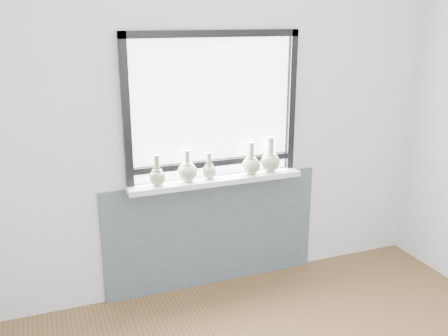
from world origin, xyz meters
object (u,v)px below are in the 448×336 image
object	(u,v)px
windowsill	(216,180)
vase_a	(157,176)
vase_d	(251,164)
vase_e	(270,160)
vase_c	(209,170)
vase_b	(187,171)

from	to	relation	value
windowsill	vase_a	xyz separation A→B (m)	(-0.44, -0.01, 0.09)
windowsill	vase_a	world-z (taller)	vase_a
vase_d	vase_e	size ratio (longest dim) A/B	0.92
vase_d	vase_e	distance (m)	0.17
vase_e	windowsill	bearing A→B (deg)	-179.80
windowsill	vase_c	world-z (taller)	vase_c
vase_b	vase_d	world-z (taller)	vase_d
windowsill	vase_e	bearing A→B (deg)	0.20
vase_a	vase_d	size ratio (longest dim) A/B	0.90
windowsill	vase_a	bearing A→B (deg)	-178.55
vase_a	vase_e	xyz separation A→B (m)	(0.88, 0.01, 0.02)
windowsill	vase_a	size ratio (longest dim) A/B	5.98
vase_b	vase_d	size ratio (longest dim) A/B	0.94
vase_c	windowsill	bearing A→B (deg)	-7.19
vase_c	vase_b	bearing A→B (deg)	-178.14
windowsill	vase_d	distance (m)	0.29
vase_c	vase_e	size ratio (longest dim) A/B	0.73
vase_c	vase_e	world-z (taller)	vase_e
vase_c	vase_e	distance (m)	0.49
vase_b	vase_e	size ratio (longest dim) A/B	0.86
windowsill	vase_b	size ratio (longest dim) A/B	5.72
windowsill	vase_a	distance (m)	0.45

